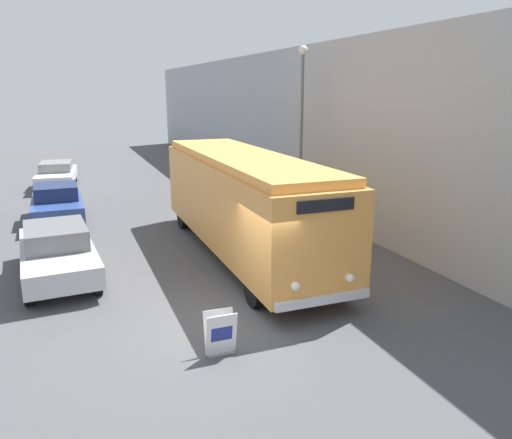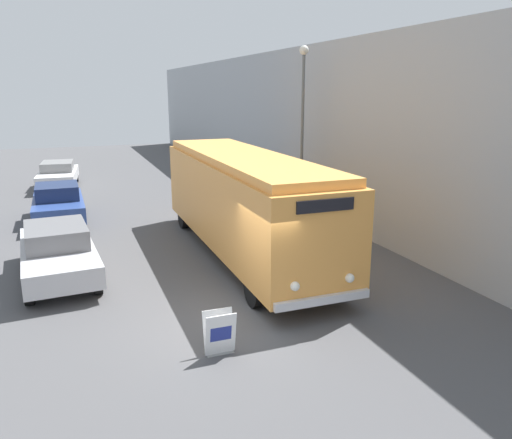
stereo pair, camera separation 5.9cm
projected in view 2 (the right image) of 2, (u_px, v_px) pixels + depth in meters
ground_plane at (233, 319)px, 11.71m from camera, size 80.00×80.00×0.00m
building_wall_right at (305, 129)px, 22.18m from camera, size 0.30×60.00×7.07m
vintage_bus at (244, 200)px, 15.87m from camera, size 2.54×10.72×3.28m
sign_board at (220, 333)px, 10.11m from camera, size 0.63×0.34×0.91m
streetlamp at (303, 111)px, 19.70m from camera, size 0.36×0.36×6.88m
parked_car_near at (58, 251)px, 14.19m from camera, size 2.23×4.92×1.51m
parked_car_mid at (58, 203)px, 20.23m from camera, size 1.95×4.26×1.52m
parked_car_far at (58, 174)px, 27.37m from camera, size 2.26×4.73×1.41m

